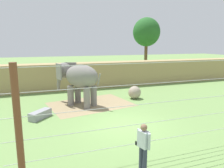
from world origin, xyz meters
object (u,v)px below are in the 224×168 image
object	(u,v)px
elephant	(78,78)
zookeeper	(143,146)
enrichment_ball	(135,92)
feed_trough	(40,114)

from	to	relation	value
elephant	zookeeper	world-z (taller)	elephant
elephant	enrichment_ball	xyz separation A→B (m)	(4.34, 0.21, -1.41)
enrichment_ball	zookeeper	size ratio (longest dim) A/B	0.58
enrichment_ball	zookeeper	xyz separation A→B (m)	(-3.85, -8.69, 0.44)
enrichment_ball	zookeeper	distance (m)	9.52
elephant	enrichment_ball	distance (m)	4.57
elephant	feed_trough	size ratio (longest dim) A/B	2.46
elephant	zookeeper	size ratio (longest dim) A/B	2.01
feed_trough	zookeeper	bearing A→B (deg)	-64.78
elephant	feed_trough	xyz separation A→B (m)	(-2.58, -1.95, -1.68)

